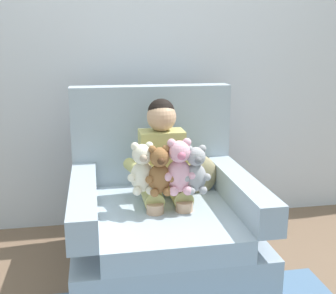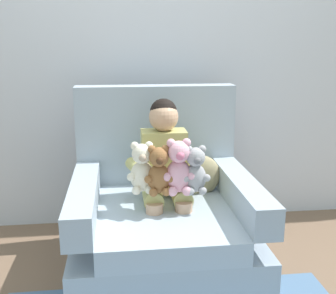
% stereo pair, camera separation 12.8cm
% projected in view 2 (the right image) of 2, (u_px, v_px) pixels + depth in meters
% --- Properties ---
extents(ground_plane, '(8.00, 8.00, 0.00)m').
position_uv_depth(ground_plane, '(163.00, 270.00, 2.47)').
color(ground_plane, brown).
extents(back_wall, '(6.00, 0.10, 2.60)m').
position_uv_depth(back_wall, '(150.00, 41.00, 2.91)').
color(back_wall, silver).
rests_on(back_wall, ground).
extents(armchair, '(1.01, 1.02, 1.03)m').
position_uv_depth(armchair, '(162.00, 218.00, 2.45)').
color(armchair, '#9EADBC').
rests_on(armchair, ground).
extents(seated_child, '(0.45, 0.39, 0.82)m').
position_uv_depth(seated_child, '(165.00, 164.00, 2.41)').
color(seated_child, tan).
rests_on(seated_child, armchair).
extents(plush_brown, '(0.16, 0.13, 0.27)m').
position_uv_depth(plush_brown, '(159.00, 171.00, 2.21)').
color(plush_brown, brown).
rests_on(plush_brown, armchair).
extents(plush_pink, '(0.18, 0.14, 0.30)m').
position_uv_depth(plush_pink, '(179.00, 168.00, 2.21)').
color(plush_pink, '#EAA8BC').
rests_on(plush_pink, armchair).
extents(plush_grey, '(0.15, 0.13, 0.26)m').
position_uv_depth(plush_grey, '(195.00, 171.00, 2.22)').
color(plush_grey, '#9E9EA3').
rests_on(plush_grey, armchair).
extents(plush_cream, '(0.17, 0.13, 0.28)m').
position_uv_depth(plush_cream, '(142.00, 169.00, 2.23)').
color(plush_cream, silver).
rests_on(plush_cream, armchair).
extents(throw_pillow, '(0.27, 0.14, 0.26)m').
position_uv_depth(throw_pillow, '(199.00, 176.00, 2.56)').
color(throw_pillow, '#998C66').
rests_on(throw_pillow, armchair).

